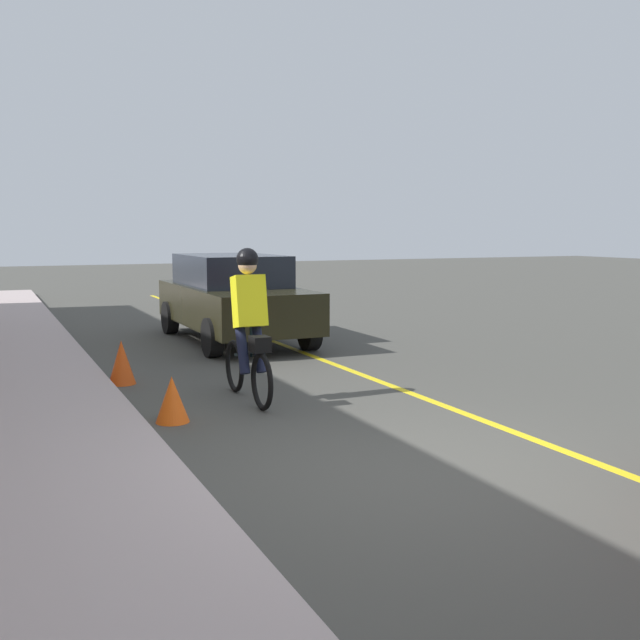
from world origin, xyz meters
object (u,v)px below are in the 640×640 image
(cyclist_lead, at_px, (249,326))
(parked_sedan_rear, at_px, (233,296))
(traffic_cone_far, at_px, (172,399))
(traffic_cone_near, at_px, (122,362))

(cyclist_lead, bearing_deg, parked_sedan_rear, -14.72)
(parked_sedan_rear, xyz_separation_m, traffic_cone_far, (-5.29, 2.41, -0.58))
(traffic_cone_near, xyz_separation_m, traffic_cone_far, (-2.22, -0.14, -0.05))
(cyclist_lead, relative_size, traffic_cone_near, 3.11)
(parked_sedan_rear, distance_m, traffic_cone_far, 5.84)
(cyclist_lead, bearing_deg, traffic_cone_near, 36.82)
(traffic_cone_near, bearing_deg, parked_sedan_rear, -39.68)
(traffic_cone_near, relative_size, traffic_cone_far, 1.19)
(traffic_cone_near, bearing_deg, traffic_cone_far, -176.30)
(parked_sedan_rear, xyz_separation_m, traffic_cone_near, (-3.07, 2.55, -0.53))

